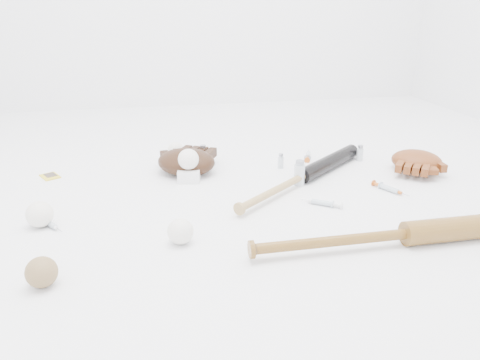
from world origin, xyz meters
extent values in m
plane|color=white|center=(0.00, 0.00, 0.00)|extent=(3.00, 3.00, 0.00)
cube|color=gold|center=(-0.70, 0.31, 0.00)|extent=(0.09, 0.10, 0.00)
cube|color=white|center=(-0.18, 0.17, 0.02)|extent=(0.09, 0.09, 0.04)
sphere|color=white|center=(-0.18, 0.17, 0.08)|extent=(0.08, 0.08, 0.08)
sphere|color=white|center=(-0.65, -0.12, 0.04)|extent=(0.08, 0.08, 0.08)
sphere|color=white|center=(-0.21, 0.45, 0.03)|extent=(0.07, 0.07, 0.07)
sphere|color=white|center=(-0.25, -0.31, 0.04)|extent=(0.07, 0.07, 0.07)
sphere|color=olive|center=(-0.59, -0.45, 0.04)|extent=(0.07, 0.07, 0.07)
cylinder|color=silver|center=(0.19, 0.23, 0.03)|extent=(0.02, 0.02, 0.06)
cylinder|color=silver|center=(0.54, 0.26, 0.03)|extent=(0.03, 0.03, 0.07)
cylinder|color=silver|center=(-0.11, 0.36, 0.04)|extent=(0.03, 0.03, 0.08)
cylinder|color=silver|center=(0.20, 0.05, 0.05)|extent=(0.04, 0.04, 0.09)
camera|label=1|loc=(-0.32, -1.46, 0.63)|focal=35.00mm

